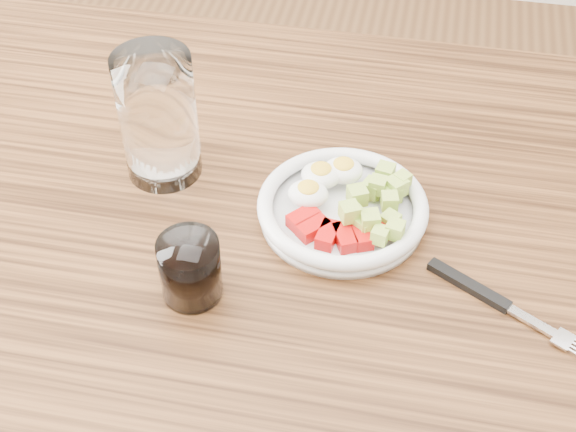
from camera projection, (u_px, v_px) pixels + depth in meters
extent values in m
cube|color=brown|center=(295.00, 254.00, 0.93)|extent=(1.50, 0.90, 0.04)
cylinder|color=white|center=(342.00, 215.00, 0.94)|extent=(0.19, 0.19, 0.01)
torus|color=white|center=(343.00, 206.00, 0.93)|extent=(0.20, 0.20, 0.02)
cube|color=#BD0D0C|center=(303.00, 219.00, 0.91)|extent=(0.04, 0.04, 0.02)
cube|color=#BD0D0C|center=(313.00, 228.00, 0.90)|extent=(0.04, 0.04, 0.02)
cube|color=#BD0D0C|center=(328.00, 235.00, 0.90)|extent=(0.03, 0.04, 0.02)
cube|color=#BD0D0C|center=(345.00, 238.00, 0.89)|extent=(0.03, 0.04, 0.02)
cube|color=#BD0D0C|center=(361.00, 235.00, 0.90)|extent=(0.03, 0.04, 0.02)
cube|color=#BD0D0C|center=(375.00, 229.00, 0.90)|extent=(0.04, 0.04, 0.02)
ellipsoid|color=white|center=(321.00, 175.00, 0.95)|extent=(0.05, 0.04, 0.03)
ellipsoid|color=yellow|center=(321.00, 169.00, 0.94)|extent=(0.03, 0.03, 0.01)
ellipsoid|color=white|center=(343.00, 170.00, 0.96)|extent=(0.05, 0.04, 0.03)
ellipsoid|color=yellow|center=(344.00, 164.00, 0.95)|extent=(0.03, 0.03, 0.01)
ellipsoid|color=white|center=(308.00, 194.00, 0.93)|extent=(0.05, 0.04, 0.03)
ellipsoid|color=yellow|center=(308.00, 187.00, 0.92)|extent=(0.03, 0.03, 0.01)
cube|color=#B2CA4D|center=(355.00, 216.00, 0.91)|extent=(0.03, 0.03, 0.02)
cube|color=#B2CA4D|center=(392.00, 192.00, 0.94)|extent=(0.03, 0.03, 0.02)
cube|color=#B2CA4D|center=(385.00, 173.00, 0.95)|extent=(0.02, 0.02, 0.02)
cube|color=#B2CA4D|center=(364.00, 225.00, 0.90)|extent=(0.03, 0.03, 0.02)
cube|color=#B2CA4D|center=(349.00, 212.00, 0.89)|extent=(0.03, 0.03, 0.02)
cube|color=#B2CA4D|center=(390.00, 221.00, 0.90)|extent=(0.03, 0.03, 0.02)
cube|color=#B2CA4D|center=(402.00, 180.00, 0.94)|extent=(0.02, 0.02, 0.02)
cube|color=#B2CA4D|center=(395.00, 230.00, 0.88)|extent=(0.02, 0.02, 0.02)
cube|color=#B2CA4D|center=(368.00, 226.00, 0.90)|extent=(0.02, 0.02, 0.02)
cube|color=#B2CA4D|center=(372.00, 188.00, 0.94)|extent=(0.03, 0.03, 0.02)
cube|color=#B2CA4D|center=(378.00, 185.00, 0.93)|extent=(0.02, 0.02, 0.02)
cube|color=#B2CA4D|center=(371.00, 190.00, 0.95)|extent=(0.02, 0.02, 0.02)
cube|color=#B2CA4D|center=(357.00, 195.00, 0.92)|extent=(0.03, 0.03, 0.02)
cube|color=#B2CA4D|center=(396.00, 186.00, 0.93)|extent=(0.03, 0.03, 0.02)
cube|color=#B2CA4D|center=(389.00, 201.00, 0.92)|extent=(0.02, 0.02, 0.02)
cube|color=#B2CA4D|center=(370.00, 220.00, 0.89)|extent=(0.03, 0.03, 0.02)
cube|color=#B2CA4D|center=(380.00, 235.00, 0.88)|extent=(0.02, 0.02, 0.02)
cube|color=black|center=(469.00, 285.00, 0.86)|extent=(0.09, 0.06, 0.01)
cube|color=silver|center=(534.00, 322.00, 0.83)|extent=(0.05, 0.04, 0.00)
cube|color=silver|center=(563.00, 339.00, 0.81)|extent=(0.03, 0.03, 0.00)
cylinder|color=white|center=(158.00, 117.00, 0.95)|extent=(0.09, 0.09, 0.16)
cylinder|color=white|center=(190.00, 269.00, 0.84)|extent=(0.07, 0.07, 0.07)
cylinder|color=black|center=(190.00, 270.00, 0.84)|extent=(0.06, 0.06, 0.06)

